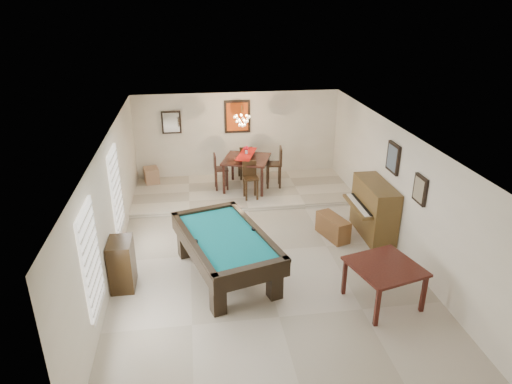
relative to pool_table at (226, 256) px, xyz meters
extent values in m
cube|color=beige|center=(0.80, 0.81, -0.45)|extent=(6.00, 9.00, 0.02)
cube|color=silver|center=(0.80, 5.31, 0.86)|extent=(6.00, 0.04, 2.60)
cube|color=silver|center=(0.80, -3.69, 0.86)|extent=(6.00, 0.04, 2.60)
cube|color=silver|center=(-2.20, 0.81, 0.86)|extent=(0.04, 9.00, 2.60)
cube|color=silver|center=(3.80, 0.81, 0.86)|extent=(0.04, 9.00, 2.60)
cube|color=white|center=(0.80, 0.81, 2.16)|extent=(6.00, 9.00, 0.04)
cube|color=beige|center=(0.80, 4.06, -0.38)|extent=(6.00, 2.50, 0.12)
cube|color=white|center=(-2.17, -1.39, 0.96)|extent=(0.06, 1.00, 1.70)
cube|color=white|center=(-2.17, 1.41, 0.96)|extent=(0.06, 1.00, 1.70)
cube|color=brown|center=(2.55, 1.22, -0.19)|extent=(0.62, 0.98, 0.51)
cube|color=black|center=(-1.97, -0.10, 0.05)|extent=(0.43, 0.65, 0.97)
cube|color=#A77C5B|center=(-1.77, 4.95, -0.10)|extent=(0.48, 0.56, 0.43)
cube|color=#D84C14|center=(0.80, 5.27, 1.46)|extent=(0.75, 0.06, 0.95)
cube|color=white|center=(-1.10, 5.27, 1.36)|extent=(0.55, 0.06, 0.65)
cube|color=slate|center=(3.76, 1.11, 1.46)|extent=(0.06, 0.55, 0.65)
cube|color=gray|center=(3.76, -0.19, 1.26)|extent=(0.06, 0.45, 0.55)
camera|label=1|loc=(-0.51, -7.72, 4.67)|focal=32.00mm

